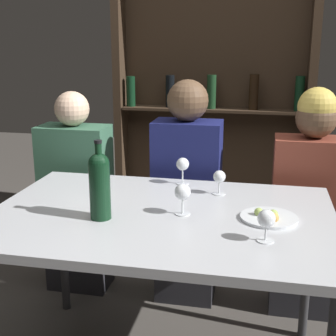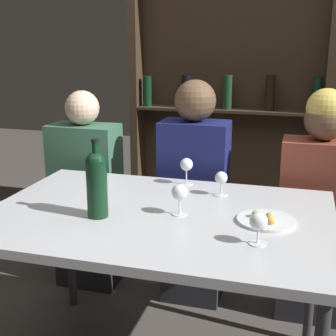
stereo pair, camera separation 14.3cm
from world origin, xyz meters
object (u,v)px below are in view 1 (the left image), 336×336
at_px(wine_glass_0, 183,165).
at_px(seated_person_center, 187,199).
at_px(wine_glass_1, 182,193).
at_px(food_plate_0, 269,217).
at_px(wine_glass_2, 266,220).
at_px(seated_person_right, 309,207).
at_px(wine_glass_3, 219,178).
at_px(wine_bottle, 100,183).
at_px(seated_person_left, 77,199).

xyz_separation_m(wine_glass_0, seated_person_center, (-0.02, 0.28, -0.27)).
relative_size(wine_glass_1, food_plate_0, 0.57).
bearing_deg(food_plate_0, wine_glass_2, -93.46).
distance_m(food_plate_0, seated_person_right, 0.73).
xyz_separation_m(wine_glass_1, wine_glass_2, (0.33, -0.20, -0.01)).
xyz_separation_m(wine_glass_0, wine_glass_2, (0.40, -0.60, -0.01)).
height_order(wine_glass_3, seated_person_center, seated_person_center).
xyz_separation_m(wine_bottle, wine_glass_3, (0.43, 0.39, -0.07)).
height_order(wine_glass_3, food_plate_0, wine_glass_3).
bearing_deg(wine_glass_3, wine_bottle, -137.37).
relative_size(wine_bottle, wine_glass_3, 2.83).
height_order(wine_glass_2, wine_glass_3, wine_glass_2).
xyz_separation_m(seated_person_left, seated_person_right, (1.31, 0.00, 0.05)).
distance_m(seated_person_left, seated_person_right, 1.31).
distance_m(wine_glass_3, seated_person_left, 1.00).
bearing_deg(food_plate_0, seated_person_center, 123.23).
distance_m(wine_bottle, seated_person_center, 0.88).
height_order(seated_person_left, seated_person_center, seated_person_center).
relative_size(food_plate_0, seated_person_center, 0.18).
bearing_deg(seated_person_right, wine_glass_2, -104.71).
bearing_deg(wine_glass_2, seated_person_right, 75.29).
relative_size(wine_bottle, seated_person_center, 0.25).
bearing_deg(wine_glass_3, wine_glass_0, 148.13).
relative_size(wine_glass_2, food_plate_0, 0.52).
bearing_deg(wine_glass_1, wine_glass_2, -30.69).
bearing_deg(seated_person_left, wine_glass_1, -42.45).
distance_m(wine_bottle, wine_glass_2, 0.65).
xyz_separation_m(wine_bottle, seated_person_center, (0.21, 0.79, -0.32)).
height_order(wine_glass_1, food_plate_0, wine_glass_1).
relative_size(wine_glass_0, seated_person_right, 0.11).
bearing_deg(seated_person_center, seated_person_left, 180.00).
relative_size(wine_glass_3, seated_person_left, 0.09).
distance_m(wine_glass_2, seated_person_right, 0.94).
xyz_separation_m(wine_bottle, seated_person_right, (0.87, 0.79, -0.32)).
xyz_separation_m(wine_glass_0, food_plate_0, (0.41, -0.39, -0.08)).
bearing_deg(wine_glass_3, seated_person_center, 118.41).
distance_m(wine_bottle, wine_glass_0, 0.57).
xyz_separation_m(seated_person_left, seated_person_center, (0.65, -0.00, 0.05)).
height_order(wine_glass_0, food_plate_0, wine_glass_0).
xyz_separation_m(wine_glass_1, food_plate_0, (0.34, 0.02, -0.08)).
distance_m(wine_glass_2, wine_glass_3, 0.53).
distance_m(food_plate_0, seated_person_center, 0.82).
xyz_separation_m(wine_bottle, food_plate_0, (0.65, 0.12, -0.14)).
bearing_deg(seated_person_center, food_plate_0, -56.77).
relative_size(wine_glass_0, wine_glass_1, 1.03).
xyz_separation_m(wine_glass_2, wine_glass_3, (-0.21, 0.48, -0.00)).
relative_size(seated_person_left, seated_person_right, 0.96).
bearing_deg(seated_person_left, wine_glass_3, -24.53).
distance_m(wine_glass_0, seated_person_right, 0.74).
bearing_deg(wine_glass_0, seated_person_right, 23.70).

